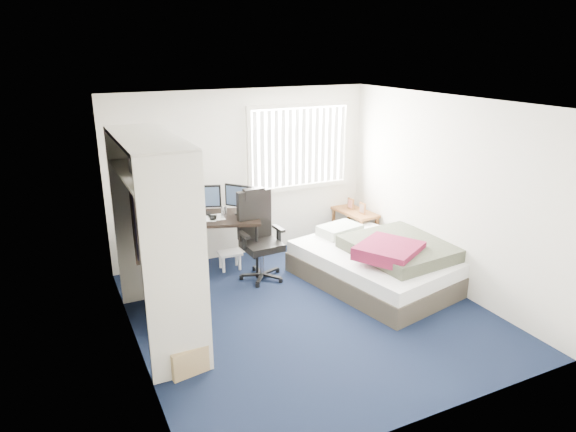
% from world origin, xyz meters
% --- Properties ---
extents(ground, '(4.20, 4.20, 0.00)m').
position_xyz_m(ground, '(0.00, 0.00, 0.00)').
color(ground, black).
rests_on(ground, ground).
extents(room_shell, '(4.20, 4.20, 4.20)m').
position_xyz_m(room_shell, '(0.00, 0.00, 1.51)').
color(room_shell, silver).
rests_on(room_shell, ground).
extents(window_assembly, '(1.72, 0.09, 1.32)m').
position_xyz_m(window_assembly, '(0.90, 2.04, 1.60)').
color(window_assembly, white).
rests_on(window_assembly, ground).
extents(closet, '(0.64, 1.84, 2.22)m').
position_xyz_m(closet, '(-1.67, 0.27, 1.35)').
color(closet, beige).
rests_on(closet, ground).
extents(desk, '(1.79, 1.25, 1.27)m').
position_xyz_m(desk, '(-0.79, 1.75, 0.83)').
color(desk, black).
rests_on(desk, ground).
extents(office_chair, '(0.61, 0.61, 1.24)m').
position_xyz_m(office_chair, '(-0.14, 1.20, 0.48)').
color(office_chair, black).
rests_on(office_chair, ground).
extents(footstool, '(0.34, 0.28, 0.27)m').
position_xyz_m(footstool, '(-0.43, 1.61, 0.20)').
color(footstool, white).
rests_on(footstool, ground).
extents(nightstand, '(0.48, 0.83, 0.73)m').
position_xyz_m(nightstand, '(1.75, 1.72, 0.48)').
color(nightstand, brown).
rests_on(nightstand, ground).
extents(bed, '(1.97, 2.38, 0.69)m').
position_xyz_m(bed, '(1.27, 0.32, 0.29)').
color(bed, '#3D362C').
rests_on(bed, ground).
extents(pine_box, '(0.42, 0.34, 0.28)m').
position_xyz_m(pine_box, '(-1.65, -0.52, 0.14)').
color(pine_box, tan).
rests_on(pine_box, ground).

